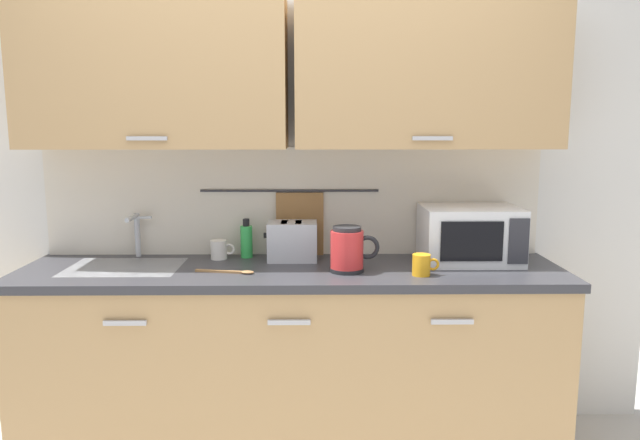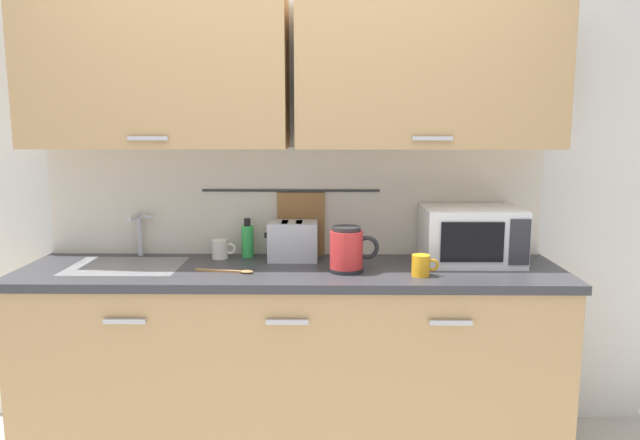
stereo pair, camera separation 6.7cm
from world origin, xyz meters
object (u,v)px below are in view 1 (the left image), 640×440
object	(u,v)px
wooden_spoon	(232,272)
dish_soap_bottle	(246,240)
electric_kettle	(348,250)
mug_by_kettle	(422,265)
toaster	(291,241)
mug_near_sink	(219,250)
microwave	(470,234)

from	to	relation	value
wooden_spoon	dish_soap_bottle	bearing A→B (deg)	84.21
electric_kettle	mug_by_kettle	world-z (taller)	electric_kettle
mug_by_kettle	toaster	bearing A→B (deg)	152.22
electric_kettle	mug_near_sink	world-z (taller)	electric_kettle
toaster	mug_by_kettle	size ratio (longest dim) A/B	2.13
electric_kettle	toaster	size ratio (longest dim) A/B	0.89
dish_soap_bottle	toaster	size ratio (longest dim) A/B	0.77
electric_kettle	microwave	bearing A→B (deg)	17.16
dish_soap_bottle	mug_by_kettle	distance (m)	0.90
mug_near_sink	mug_by_kettle	distance (m)	1.00
dish_soap_bottle	electric_kettle	bearing A→B (deg)	-31.13
mug_near_sink	wooden_spoon	bearing A→B (deg)	-70.79
mug_near_sink	mug_by_kettle	world-z (taller)	same
microwave	toaster	distance (m)	0.87
electric_kettle	wooden_spoon	distance (m)	0.53
microwave	dish_soap_bottle	bearing A→B (deg)	174.18
mug_near_sink	dish_soap_bottle	bearing A→B (deg)	15.26
electric_kettle	toaster	distance (m)	0.35
mug_near_sink	wooden_spoon	size ratio (longest dim) A/B	0.44
dish_soap_bottle	mug_near_sink	world-z (taller)	dish_soap_bottle
mug_near_sink	wooden_spoon	world-z (taller)	mug_near_sink
electric_kettle	mug_near_sink	distance (m)	0.68
microwave	wooden_spoon	world-z (taller)	microwave
wooden_spoon	electric_kettle	bearing A→B (deg)	2.46
dish_soap_bottle	wooden_spoon	distance (m)	0.33
mug_near_sink	toaster	xyz separation A→B (m)	(0.36, -0.03, 0.05)
mug_near_sink	toaster	size ratio (longest dim) A/B	0.47
toaster	dish_soap_bottle	bearing A→B (deg)	164.77
dish_soap_bottle	mug_near_sink	xyz separation A→B (m)	(-0.13, -0.04, -0.04)
dish_soap_bottle	wooden_spoon	world-z (taller)	dish_soap_bottle
dish_soap_bottle	mug_by_kettle	xyz separation A→B (m)	(0.82, -0.37, -0.04)
toaster	microwave	bearing A→B (deg)	-3.26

